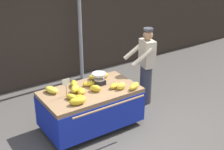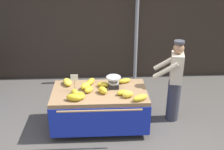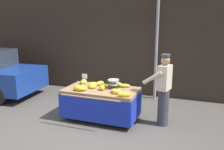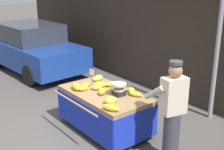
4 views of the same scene
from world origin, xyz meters
name	(u,v)px [view 3 (image 3 of 4)]	position (x,y,z in m)	size (l,w,h in m)	color
ground_plane	(94,127)	(0.00, 0.00, 0.00)	(60.00, 60.00, 0.00)	#514C47
back_wall	(130,41)	(0.00, 2.99, 1.78)	(16.00, 0.24, 3.55)	#332821
street_pole	(156,49)	(0.96, 2.61, 1.59)	(0.09, 0.09, 3.17)	gray
banana_cart	(101,97)	(-0.01, 0.49, 0.59)	(1.84, 1.23, 0.80)	#93704C
weighing_scale	(113,84)	(0.27, 0.62, 0.92)	(0.28, 0.28, 0.23)	black
price_sign	(85,77)	(-0.47, 0.52, 1.05)	(0.14, 0.01, 0.34)	#997A51
banana_bunch_0	(78,88)	(-0.46, 0.14, 0.86)	(0.15, 0.29, 0.13)	gold
banana_bunch_1	(125,86)	(0.50, 0.82, 0.84)	(0.11, 0.28, 0.09)	gold
banana_bunch_2	(107,86)	(0.07, 0.67, 0.85)	(0.14, 0.24, 0.09)	gold
banana_bunch_3	(84,81)	(-0.64, 0.79, 0.86)	(0.16, 0.29, 0.12)	yellow
banana_bunch_4	(93,86)	(-0.21, 0.46, 0.85)	(0.14, 0.21, 0.11)	gold
banana_bunch_5	(82,86)	(-0.46, 0.36, 0.85)	(0.12, 0.22, 0.10)	gold
banana_bunch_6	(117,92)	(0.51, 0.21, 0.86)	(0.12, 0.21, 0.13)	yellow
banana_bunch_7	(115,91)	(0.42, 0.32, 0.85)	(0.12, 0.22, 0.09)	gold
banana_bunch_8	(102,88)	(0.05, 0.39, 0.86)	(0.13, 0.21, 0.13)	gold
banana_bunch_9	(100,83)	(-0.18, 0.80, 0.85)	(0.13, 0.27, 0.11)	gold
banana_bunch_10	(124,94)	(0.72, 0.08, 0.86)	(0.12, 0.30, 0.11)	yellow
banana_bunch_11	(119,84)	(0.33, 0.88, 0.85)	(0.13, 0.23, 0.10)	yellow
banana_bunch_12	(93,84)	(-0.27, 0.58, 0.86)	(0.14, 0.22, 0.13)	yellow
banana_bunch_13	(84,88)	(-0.35, 0.23, 0.85)	(0.15, 0.22, 0.10)	gold
vendor_person	(163,90)	(1.49, 0.68, 0.87)	(0.65, 0.60, 1.71)	#383842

